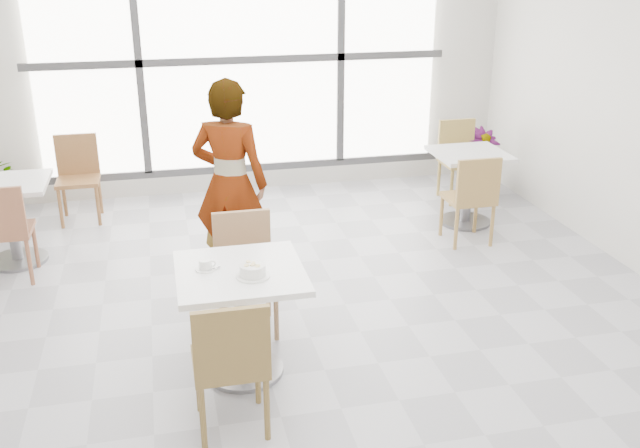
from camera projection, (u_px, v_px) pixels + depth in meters
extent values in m
plane|color=#9E9EA5|center=(311.00, 337.00, 5.15)|extent=(7.00, 7.00, 0.00)
plane|color=silver|center=(242.00, 59.00, 7.78)|extent=(6.00, 0.00, 6.00)
cube|color=white|center=(242.00, 60.00, 7.72)|extent=(4.40, 0.04, 2.40)
cube|color=#3F3F42|center=(243.00, 60.00, 7.70)|extent=(4.60, 0.05, 0.08)
cube|color=#3F3F42|center=(139.00, 64.00, 7.46)|extent=(0.08, 0.05, 2.40)
cube|color=#3F3F42|center=(341.00, 57.00, 7.93)|extent=(0.08, 0.05, 2.40)
cube|color=#3F3F42|center=(247.00, 168.00, 8.14)|extent=(4.60, 0.05, 0.08)
cube|color=white|center=(240.00, 273.00, 4.47)|extent=(0.80, 0.80, 0.04)
cylinder|color=gray|center=(242.00, 325.00, 4.60)|extent=(0.10, 0.10, 0.71)
cylinder|color=gray|center=(244.00, 370.00, 4.73)|extent=(0.52, 0.52, 0.03)
cube|color=olive|center=(230.00, 362.00, 4.06)|extent=(0.42, 0.42, 0.04)
cube|color=olive|center=(232.00, 344.00, 3.80)|extent=(0.42, 0.04, 0.42)
cylinder|color=olive|center=(258.00, 374.00, 4.34)|extent=(0.04, 0.04, 0.41)
cylinder|color=olive|center=(267.00, 409.00, 4.02)|extent=(0.04, 0.04, 0.41)
cylinder|color=olive|center=(198.00, 382.00, 4.27)|extent=(0.04, 0.04, 0.41)
cylinder|color=olive|center=(203.00, 418.00, 3.94)|extent=(0.04, 0.04, 0.41)
cube|color=#9C734D|center=(247.00, 278.00, 5.09)|extent=(0.42, 0.42, 0.04)
cube|color=#9C734D|center=(242.00, 238.00, 5.18)|extent=(0.42, 0.04, 0.42)
cylinder|color=#9C734D|center=(226.00, 320.00, 4.97)|extent=(0.04, 0.04, 0.41)
cylinder|color=#9C734D|center=(221.00, 297.00, 5.30)|extent=(0.04, 0.04, 0.41)
cylinder|color=#9C734D|center=(276.00, 314.00, 5.05)|extent=(0.04, 0.04, 0.41)
cylinder|color=#9C734D|center=(268.00, 292.00, 5.38)|extent=(0.04, 0.04, 0.41)
cylinder|color=white|center=(253.00, 276.00, 4.36)|extent=(0.21, 0.21, 0.01)
cylinder|color=white|center=(253.00, 270.00, 4.35)|extent=(0.16, 0.16, 0.07)
torus|color=white|center=(253.00, 265.00, 4.34)|extent=(0.16, 0.16, 0.01)
cylinder|color=beige|center=(253.00, 270.00, 4.35)|extent=(0.14, 0.14, 0.05)
cylinder|color=#F5EE9E|center=(252.00, 266.00, 4.34)|extent=(0.03, 0.03, 0.02)
cylinder|color=#F8E0A0|center=(247.00, 266.00, 4.34)|extent=(0.03, 0.03, 0.02)
cylinder|color=beige|center=(247.00, 266.00, 4.32)|extent=(0.03, 0.03, 0.02)
cylinder|color=beige|center=(253.00, 263.00, 4.37)|extent=(0.03, 0.03, 0.02)
cylinder|color=beige|center=(255.00, 264.00, 4.35)|extent=(0.03, 0.03, 0.02)
cylinder|color=beige|center=(250.00, 266.00, 4.33)|extent=(0.03, 0.03, 0.01)
cylinder|color=beige|center=(255.00, 264.00, 4.36)|extent=(0.03, 0.03, 0.02)
cylinder|color=beige|center=(253.00, 264.00, 4.34)|extent=(0.03, 0.03, 0.02)
cylinder|color=beige|center=(248.00, 262.00, 4.37)|extent=(0.03, 0.03, 0.02)
cylinder|color=beige|center=(247.00, 264.00, 4.36)|extent=(0.03, 0.03, 0.01)
cylinder|color=beige|center=(257.00, 267.00, 4.31)|extent=(0.03, 0.03, 0.02)
cylinder|color=beige|center=(252.00, 265.00, 4.33)|extent=(0.03, 0.03, 0.01)
cylinder|color=#F3E29D|center=(258.00, 266.00, 4.32)|extent=(0.03, 0.03, 0.02)
cylinder|color=white|center=(206.00, 269.00, 4.46)|extent=(0.13, 0.13, 0.01)
cylinder|color=white|center=(205.00, 264.00, 4.45)|extent=(0.08, 0.08, 0.06)
torus|color=white|center=(212.00, 264.00, 4.46)|extent=(0.05, 0.01, 0.05)
cylinder|color=black|center=(205.00, 261.00, 4.44)|extent=(0.07, 0.07, 0.00)
cube|color=silver|center=(214.00, 269.00, 4.45)|extent=(0.09, 0.05, 0.00)
sphere|color=silver|center=(219.00, 267.00, 4.47)|extent=(0.02, 0.02, 0.02)
imported|color=black|center=(230.00, 184.00, 5.74)|extent=(0.74, 0.63, 1.71)
cube|color=silver|center=(6.00, 184.00, 6.13)|extent=(0.70, 0.70, 0.04)
cylinder|color=slate|center=(12.00, 225.00, 6.27)|extent=(0.10, 0.10, 0.71)
cylinder|color=slate|center=(18.00, 260.00, 6.39)|extent=(0.52, 0.52, 0.03)
cube|color=silver|center=(470.00, 154.00, 7.03)|extent=(0.70, 0.70, 0.04)
cylinder|color=slate|center=(467.00, 190.00, 7.17)|extent=(0.10, 0.10, 0.71)
cylinder|color=slate|center=(465.00, 221.00, 7.29)|extent=(0.52, 0.52, 0.03)
cube|color=#91583D|center=(6.00, 231.00, 5.92)|extent=(0.42, 0.42, 0.04)
cylinder|color=#91583D|center=(36.00, 246.00, 6.21)|extent=(0.04, 0.04, 0.41)
cylinder|color=#91583D|center=(30.00, 262.00, 5.88)|extent=(0.04, 0.04, 0.41)
cube|color=brown|center=(78.00, 181.00, 7.20)|extent=(0.42, 0.42, 0.04)
cube|color=brown|center=(77.00, 154.00, 7.29)|extent=(0.42, 0.04, 0.42)
cylinder|color=brown|center=(61.00, 209.00, 7.08)|extent=(0.04, 0.04, 0.41)
cylinder|color=brown|center=(64.00, 197.00, 7.41)|extent=(0.04, 0.04, 0.41)
cylinder|color=brown|center=(98.00, 206.00, 7.16)|extent=(0.04, 0.04, 0.41)
cylinder|color=brown|center=(100.00, 195.00, 7.48)|extent=(0.04, 0.04, 0.41)
cube|color=#9E7940|center=(468.00, 198.00, 6.69)|extent=(0.42, 0.42, 0.04)
cube|color=#9E7940|center=(479.00, 181.00, 6.44)|extent=(0.42, 0.04, 0.42)
cylinder|color=#9E7940|center=(476.00, 213.00, 6.98)|extent=(0.04, 0.04, 0.41)
cylinder|color=#9E7940|center=(492.00, 226.00, 6.65)|extent=(0.04, 0.04, 0.41)
cylinder|color=#9E7940|center=(441.00, 216.00, 6.90)|extent=(0.04, 0.04, 0.41)
cylinder|color=#9E7940|center=(456.00, 229.00, 6.57)|extent=(0.04, 0.04, 0.41)
cube|color=#A38643|center=(462.00, 162.00, 7.81)|extent=(0.42, 0.42, 0.04)
cube|color=#A38643|center=(456.00, 138.00, 7.90)|extent=(0.42, 0.04, 0.42)
cylinder|color=#A38643|center=(451.00, 188.00, 7.69)|extent=(0.04, 0.04, 0.41)
cylinder|color=#A38643|center=(439.00, 178.00, 8.02)|extent=(0.04, 0.04, 0.41)
cylinder|color=#A38643|center=(482.00, 186.00, 7.77)|extent=(0.04, 0.04, 0.41)
cylinder|color=#A38643|center=(468.00, 176.00, 8.10)|extent=(0.04, 0.04, 0.41)
imported|color=#40713E|center=(480.00, 161.00, 8.07)|extent=(0.51, 0.51, 0.75)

